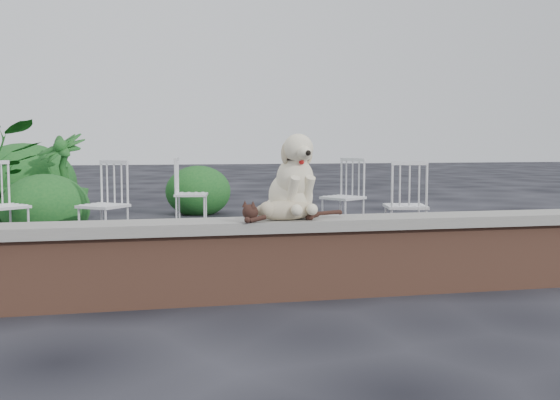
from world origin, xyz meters
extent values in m
plane|color=black|center=(0.00, 0.00, 0.00)|extent=(60.00, 60.00, 0.00)
cube|color=brown|center=(0.00, 0.00, 0.25)|extent=(6.00, 0.30, 0.50)
cube|color=slate|center=(0.00, 0.00, 0.54)|extent=(6.20, 0.40, 0.08)
imported|color=#164D1D|center=(-2.59, 4.69, 0.63)|extent=(1.00, 1.00, 1.26)
ellipsoid|color=#164D1D|center=(-2.64, 3.44, 0.36)|extent=(1.02, 0.94, 0.81)
ellipsoid|color=#164D1D|center=(-3.21, 5.56, 0.53)|extent=(1.51, 1.38, 1.19)
ellipsoid|color=#164D1D|center=(-0.64, 5.72, 0.37)|extent=(1.03, 0.95, 0.82)
camera|label=1|loc=(-1.55, -4.55, 1.13)|focal=41.55mm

